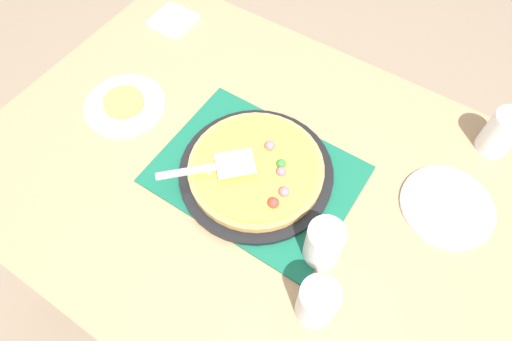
# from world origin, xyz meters

# --- Properties ---
(ground_plane) EXTENTS (8.00, 8.00, 0.00)m
(ground_plane) POSITION_xyz_m (0.00, 0.00, 0.00)
(ground_plane) COLOR #84705B
(dining_table) EXTENTS (1.40, 1.00, 0.75)m
(dining_table) POSITION_xyz_m (0.00, 0.00, 0.64)
(dining_table) COLOR #9E7A56
(dining_table) RESTS_ON ground_plane
(placemat) EXTENTS (0.48, 0.36, 0.01)m
(placemat) POSITION_xyz_m (0.00, 0.00, 0.75)
(placemat) COLOR #145B42
(placemat) RESTS_ON dining_table
(pizza_pan) EXTENTS (0.38, 0.38, 0.01)m
(pizza_pan) POSITION_xyz_m (0.00, 0.00, 0.76)
(pizza_pan) COLOR black
(pizza_pan) RESTS_ON placemat
(pizza) EXTENTS (0.33, 0.33, 0.05)m
(pizza) POSITION_xyz_m (-0.00, 0.00, 0.78)
(pizza) COLOR tan
(pizza) RESTS_ON pizza_pan
(plate_far_right) EXTENTS (0.22, 0.22, 0.01)m
(plate_far_right) POSITION_xyz_m (0.42, 0.01, 0.76)
(plate_far_right) COLOR white
(plate_far_right) RESTS_ON dining_table
(plate_side) EXTENTS (0.22, 0.22, 0.01)m
(plate_side) POSITION_xyz_m (-0.43, -0.17, 0.76)
(plate_side) COLOR white
(plate_side) RESTS_ON dining_table
(served_slice_right) EXTENTS (0.11, 0.11, 0.02)m
(served_slice_right) POSITION_xyz_m (0.42, 0.01, 0.77)
(served_slice_right) COLOR #EAB747
(served_slice_right) RESTS_ON plate_far_right
(cup_near) EXTENTS (0.08, 0.08, 0.12)m
(cup_near) POSITION_xyz_m (-0.23, 0.09, 0.81)
(cup_near) COLOR white
(cup_near) RESTS_ON dining_table
(cup_far) EXTENTS (0.08, 0.08, 0.12)m
(cup_far) POSITION_xyz_m (-0.28, 0.21, 0.81)
(cup_far) COLOR white
(cup_far) RESTS_ON dining_table
(cup_corner) EXTENTS (0.08, 0.08, 0.12)m
(cup_corner) POSITION_xyz_m (-0.46, -0.40, 0.81)
(cup_corner) COLOR white
(cup_corner) RESTS_ON dining_table
(pizza_server) EXTENTS (0.19, 0.19, 0.01)m
(pizza_server) POSITION_xyz_m (0.07, 0.07, 0.82)
(pizza_server) COLOR silver
(pizza_server) RESTS_ON pizza
(napkin_stack) EXTENTS (0.12, 0.12, 0.02)m
(napkin_stack) POSITION_xyz_m (0.52, -0.33, 0.76)
(napkin_stack) COLOR white
(napkin_stack) RESTS_ON dining_table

